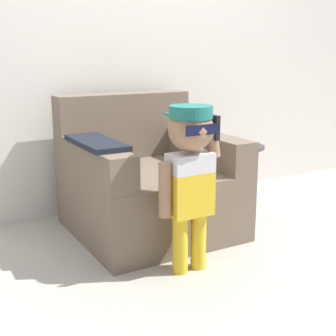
% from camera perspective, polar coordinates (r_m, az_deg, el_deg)
% --- Properties ---
extents(ground_plane, '(10.00, 10.00, 0.00)m').
position_cam_1_polar(ground_plane, '(3.22, 0.02, -7.17)').
color(ground_plane, '#ADA89E').
extents(wall_back, '(10.00, 0.05, 2.60)m').
position_cam_1_polar(wall_back, '(3.56, -5.16, 16.14)').
color(wall_back, silver).
rests_on(wall_back, ground_plane).
extents(armchair, '(0.98, 0.98, 0.88)m').
position_cam_1_polar(armchair, '(3.10, -2.62, -1.91)').
color(armchair, '#6B5B4C').
rests_on(armchair, ground_plane).
extents(person_child, '(0.37, 0.28, 0.90)m').
position_cam_1_polar(person_child, '(2.42, 2.69, 0.58)').
color(person_child, gold).
rests_on(person_child, ground_plane).
extents(side_table, '(0.38, 0.38, 0.50)m').
position_cam_1_polar(side_table, '(3.47, 8.44, -0.50)').
color(side_table, '#333333').
rests_on(side_table, ground_plane).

